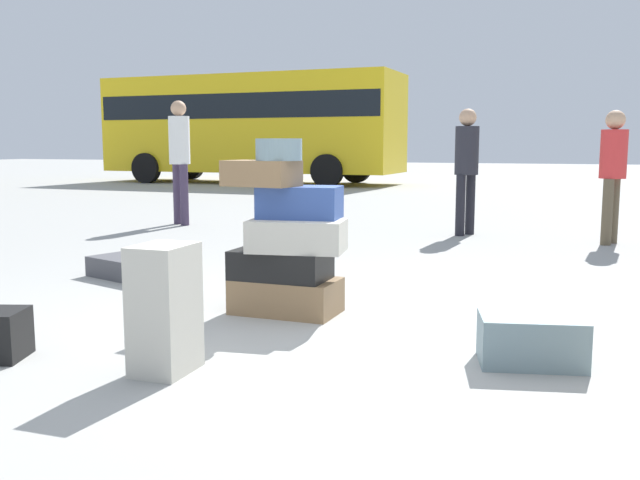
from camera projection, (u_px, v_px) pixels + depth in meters
ground_plane at (309, 333)px, 4.32m from camera, size 80.00×80.00×0.00m
suitcase_tower at (287, 242)px, 4.78m from camera, size 0.88×0.55×1.20m
suitcase_slate_left_side at (531, 340)px, 3.70m from camera, size 0.60×0.45×0.26m
suitcase_charcoal_right_side at (131, 268)px, 6.10m from camera, size 0.86×0.63×0.18m
suitcase_cream_behind_tower at (165, 309)px, 3.55m from camera, size 0.27×0.34×0.66m
person_bearded_onlooker at (180, 151)px, 10.01m from camera, size 0.31×0.30×1.78m
person_tourist_with_camera at (467, 161)px, 8.87m from camera, size 0.30×0.32×1.61m
person_passerby_in_red at (613, 165)px, 8.06m from camera, size 0.30×0.33×1.55m
parked_bus at (251, 122)px, 20.84m from camera, size 9.03×2.89×3.15m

